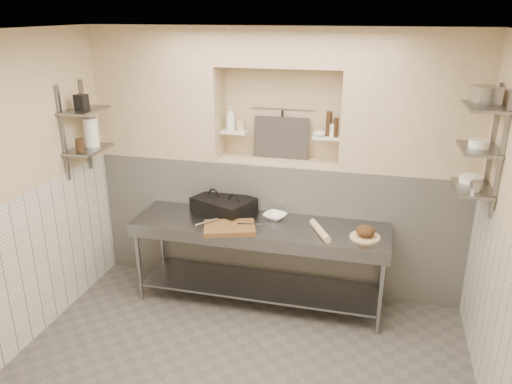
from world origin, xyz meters
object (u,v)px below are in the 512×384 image
(bread_loaf, at_px, (365,231))
(cutting_board, at_px, (229,228))
(mixing_bowl, at_px, (275,216))
(bowl_alcove, at_px, (319,134))
(prep_table, at_px, (259,247))
(panini_press, at_px, (224,205))
(bottle_soap, at_px, (231,119))
(rolling_pin, at_px, (320,231))
(jug_left, at_px, (91,132))

(bread_loaf, bearing_deg, cutting_board, -173.68)
(mixing_bowl, bearing_deg, bowl_alcove, 44.94)
(prep_table, bearing_deg, mixing_bowl, 54.66)
(mixing_bowl, xyz_separation_m, bowl_alcove, (0.37, 0.37, 0.80))
(panini_press, xyz_separation_m, mixing_bowl, (0.57, -0.04, -0.05))
(mixing_bowl, relative_size, bread_loaf, 1.26)
(panini_press, relative_size, mixing_bowl, 3.14)
(prep_table, relative_size, bottle_soap, 9.82)
(cutting_board, bearing_deg, bottle_soap, 105.10)
(panini_press, height_order, rolling_pin, panini_press)
(mixing_bowl, height_order, bread_loaf, bread_loaf)
(panini_press, height_order, bottle_soap, bottle_soap)
(mixing_bowl, bearing_deg, bottle_soap, 146.69)
(panini_press, distance_m, bowl_alcove, 1.25)
(prep_table, height_order, rolling_pin, rolling_pin)
(prep_table, bearing_deg, rolling_pin, -7.51)
(bottle_soap, bearing_deg, bread_loaf, -22.35)
(mixing_bowl, height_order, bottle_soap, bottle_soap)
(bread_loaf, bearing_deg, bowl_alcove, 132.15)
(panini_press, distance_m, bottle_soap, 0.93)
(rolling_pin, xyz_separation_m, jug_left, (-2.39, 0.03, 0.83))
(jug_left, bearing_deg, mixing_bowl, 6.97)
(panini_press, relative_size, cutting_board, 1.44)
(panini_press, relative_size, bread_loaf, 3.97)
(mixing_bowl, xyz_separation_m, jug_left, (-1.89, -0.23, 0.83))
(panini_press, bearing_deg, bottle_soap, 114.90)
(cutting_board, height_order, rolling_pin, rolling_pin)
(cutting_board, bearing_deg, mixing_bowl, 45.58)
(prep_table, relative_size, panini_press, 3.63)
(bottle_soap, distance_m, jug_left, 1.45)
(rolling_pin, height_order, jug_left, jug_left)
(panini_press, xyz_separation_m, jug_left, (-1.32, -0.27, 0.78))
(prep_table, distance_m, cutting_board, 0.43)
(cutting_board, height_order, bottle_soap, bottle_soap)
(panini_press, relative_size, bowl_alcove, 5.48)
(panini_press, bearing_deg, bowl_alcove, 42.01)
(bottle_soap, bearing_deg, rolling_pin, -30.59)
(prep_table, relative_size, bread_loaf, 14.41)
(mixing_bowl, distance_m, jug_left, 2.08)
(mixing_bowl, bearing_deg, rolling_pin, -27.24)
(prep_table, distance_m, jug_left, 2.09)
(rolling_pin, bearing_deg, bread_loaf, 2.56)
(prep_table, xyz_separation_m, panini_press, (-0.44, 0.22, 0.34))
(bread_loaf, distance_m, bottle_soap, 1.85)
(mixing_bowl, bearing_deg, panini_press, 175.61)
(cutting_board, bearing_deg, panini_press, 114.42)
(panini_press, distance_m, jug_left, 1.56)
(cutting_board, bearing_deg, bowl_alcove, 45.26)
(rolling_pin, relative_size, bowl_alcove, 3.41)
(cutting_board, distance_m, mixing_bowl, 0.54)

